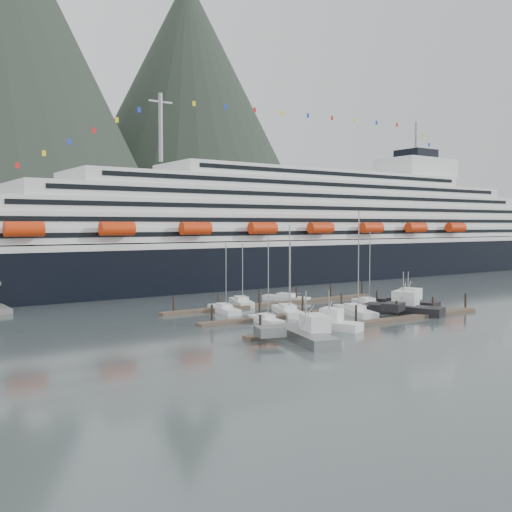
% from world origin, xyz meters
% --- Properties ---
extents(ground, '(1600.00, 1600.00, 0.00)m').
position_xyz_m(ground, '(0.00, 0.00, 0.00)').
color(ground, '#4E5C5D').
rests_on(ground, ground).
extents(cruise_ship, '(210.00, 30.40, 50.30)m').
position_xyz_m(cruise_ship, '(30.03, 54.94, 12.04)').
color(cruise_ship, black).
rests_on(cruise_ship, ground).
extents(dock_near, '(48.18, 2.28, 3.20)m').
position_xyz_m(dock_near, '(-4.93, -9.95, 0.31)').
color(dock_near, '#473B2E').
rests_on(dock_near, ground).
extents(dock_mid, '(48.18, 2.28, 3.20)m').
position_xyz_m(dock_mid, '(-4.93, 3.05, 0.31)').
color(dock_mid, '#473B2E').
rests_on(dock_mid, ground).
extents(dock_far, '(48.18, 2.28, 3.20)m').
position_xyz_m(dock_far, '(-4.93, 16.05, 0.31)').
color(dock_far, '#473B2E').
rests_on(dock_far, ground).
extents(sailboat_a, '(3.84, 8.70, 13.76)m').
position_xyz_m(sailboat_a, '(-18.85, -0.27, 0.42)').
color(sailboat_a, silver).
rests_on(sailboat_a, ground).
extents(sailboat_b, '(6.68, 11.19, 15.80)m').
position_xyz_m(sailboat_b, '(-10.37, 5.24, 0.45)').
color(sailboat_b, silver).
rests_on(sailboat_b, ground).
extents(sailboat_d, '(6.39, 12.28, 18.18)m').
position_xyz_m(sailboat_d, '(-0.89, -1.31, 0.46)').
color(sailboat_d, silver).
rests_on(sailboat_d, ground).
extents(sailboat_e, '(4.06, 9.94, 13.09)m').
position_xyz_m(sailboat_e, '(-18.01, 13.54, 0.41)').
color(sailboat_e, silver).
rests_on(sailboat_e, ground).
extents(sailboat_f, '(5.65, 9.87, 13.31)m').
position_xyz_m(sailboat_f, '(-10.37, 19.66, 0.43)').
color(sailboat_f, silver).
rests_on(sailboat_f, ground).
extents(sailboat_g, '(6.12, 10.20, 12.39)m').
position_xyz_m(sailboat_g, '(0.64, 19.99, 0.40)').
color(sailboat_g, silver).
rests_on(sailboat_g, ground).
extents(sailboat_h, '(5.66, 9.38, 14.47)m').
position_xyz_m(sailboat_h, '(8.42, 4.99, 0.43)').
color(sailboat_h, silver).
rests_on(sailboat_h, ground).
extents(trawler_a, '(10.45, 13.77, 7.30)m').
position_xyz_m(trawler_a, '(-23.13, -14.96, 0.92)').
color(trawler_a, gray).
rests_on(trawler_a, ground).
extents(trawler_b, '(8.56, 10.15, 6.26)m').
position_xyz_m(trawler_b, '(-14.43, -9.81, 0.83)').
color(trawler_b, silver).
rests_on(trawler_b, ground).
extents(trawler_d, '(11.53, 13.91, 8.04)m').
position_xyz_m(trawler_d, '(6.13, -5.69, 0.99)').
color(trawler_d, black).
rests_on(trawler_d, ground).
extents(trawler_e, '(9.38, 11.82, 7.32)m').
position_xyz_m(trawler_e, '(13.16, -0.61, 0.92)').
color(trawler_e, black).
rests_on(trawler_e, ground).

